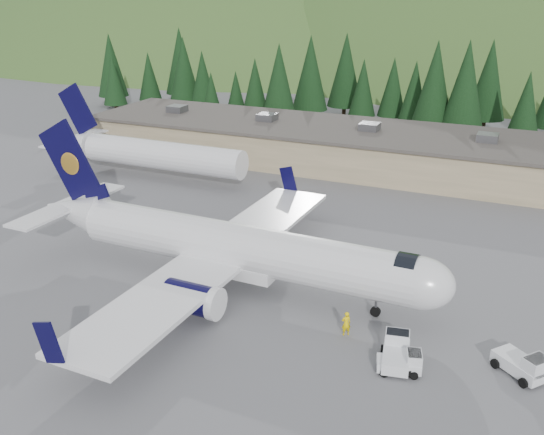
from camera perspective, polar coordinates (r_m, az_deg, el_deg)
The scene contains 9 objects.
ground at distance 50.60m, azimuth -2.78°, elevation -6.49°, with size 600.00×600.00×0.00m, color slate.
airliner at distance 49.62m, azimuth -3.97°, elevation -2.82°, with size 37.54×35.14×12.49m.
second_airliner at distance 79.31m, azimuth -11.91°, elevation 6.04°, with size 27.50×11.00×10.05m.
baggage_tug_a at distance 40.98m, azimuth 12.24°, elevation -13.21°, with size 3.08×2.30×1.50m.
baggage_tug_b at distance 42.74m, azimuth 22.68°, elevation -12.71°, with size 3.76×3.51×1.84m.
baggage_tug_c at distance 41.72m, azimuth 11.62°, elevation -12.24°, with size 2.56×3.65×1.81m.
terminal_building at distance 84.54m, azimuth 5.75°, elevation 6.84°, with size 71.00×17.00×6.10m.
ramp_worker at distance 43.96m, azimuth 6.99°, elevation -9.87°, with size 0.68×0.44×1.86m, color #FFD804.
tree_line at distance 105.52m, azimuth 9.41°, elevation 12.41°, with size 112.45×19.40×14.45m.
Camera 1 is at (20.38, -39.88, 23.54)m, focal length 40.00 mm.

